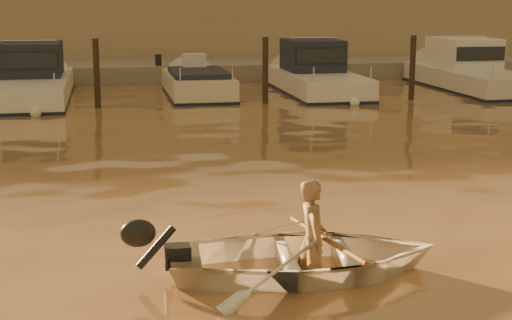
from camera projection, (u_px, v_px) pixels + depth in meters
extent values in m
plane|color=olive|center=(108.00, 260.00, 9.70)|extent=(160.00, 160.00, 0.00)
imported|color=white|center=(304.00, 257.00, 9.19)|extent=(3.32, 2.47, 0.66)
imported|color=#956E4A|center=(313.00, 240.00, 9.16)|extent=(0.37, 0.54, 1.43)
cylinder|color=brown|center=(325.00, 239.00, 9.18)|extent=(0.37, 2.09, 0.13)
cylinder|color=brown|center=(308.00, 239.00, 9.16)|extent=(0.55, 2.06, 0.13)
cylinder|color=#2D2319|center=(97.00, 77.00, 22.74)|extent=(0.18, 0.18, 2.20)
cylinder|color=#2D2319|center=(265.00, 74.00, 23.66)|extent=(0.18, 0.18, 2.20)
cylinder|color=#2D2319|center=(412.00, 71.00, 24.52)|extent=(0.18, 0.18, 2.20)
sphere|color=silver|center=(36.00, 113.00, 21.18)|extent=(0.30, 0.30, 0.30)
sphere|color=orange|center=(182.00, 101.00, 23.65)|extent=(0.30, 0.30, 0.30)
sphere|color=silver|center=(355.00, 102.00, 23.31)|extent=(0.30, 0.30, 0.30)
cube|color=gray|center=(104.00, 76.00, 30.33)|extent=(52.00, 4.00, 1.00)
cube|color=#9E8466|center=(102.00, 14.00, 35.15)|extent=(46.00, 7.00, 4.80)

